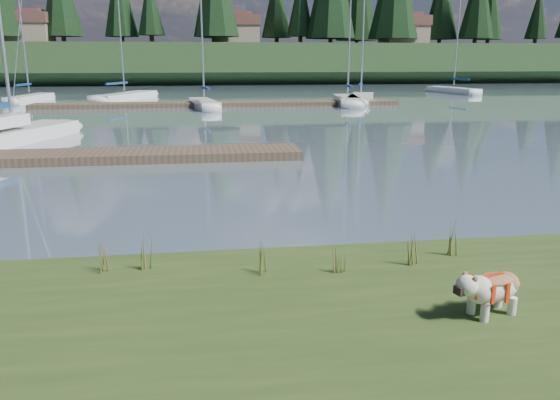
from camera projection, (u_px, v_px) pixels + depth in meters
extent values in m
plane|color=slate|center=(192.00, 107.00, 38.98)|extent=(200.00, 200.00, 0.00)
cube|color=#1C3218|center=(195.00, 64.00, 79.54)|extent=(200.00, 20.00, 5.00)
cylinder|color=silver|center=(485.00, 313.00, 6.43)|extent=(0.11, 0.11, 0.22)
cylinder|color=silver|center=(471.00, 305.00, 6.62)|extent=(0.11, 0.11, 0.22)
cylinder|color=silver|center=(512.00, 306.00, 6.60)|extent=(0.11, 0.11, 0.22)
cylinder|color=silver|center=(498.00, 299.00, 6.80)|extent=(0.11, 0.11, 0.22)
ellipsoid|color=silver|center=(494.00, 288.00, 6.56)|extent=(0.80, 0.55, 0.34)
ellipsoid|color=#A5693D|center=(495.00, 279.00, 6.53)|extent=(0.58, 0.47, 0.12)
ellipsoid|color=silver|center=(467.00, 285.00, 6.36)|extent=(0.32, 0.32, 0.25)
cube|color=black|center=(459.00, 291.00, 6.32)|extent=(0.11, 0.14, 0.10)
cube|color=white|center=(2.00, 140.00, 21.71)|extent=(4.51, 8.27, 0.70)
ellipsoid|color=white|center=(61.00, 127.00, 25.55)|extent=(2.42, 2.69, 0.70)
cube|color=#4C3D2C|center=(64.00, 157.00, 18.28)|extent=(16.00, 2.00, 0.30)
cube|color=#4C3D2C|center=(220.00, 104.00, 39.22)|extent=(26.00, 2.20, 0.30)
cube|color=white|center=(30.00, 100.00, 42.58)|extent=(2.33, 6.07, 0.70)
ellipsoid|color=white|center=(47.00, 97.00, 45.44)|extent=(1.55, 1.81, 0.70)
cylinder|color=silver|center=(22.00, 32.00, 41.30)|extent=(0.12, 0.12, 8.98)
cube|color=navy|center=(23.00, 85.00, 41.50)|extent=(0.60, 2.36, 0.20)
cube|color=white|center=(125.00, 97.00, 45.01)|extent=(4.76, 8.07, 0.70)
ellipsoid|color=white|center=(148.00, 94.00, 48.75)|extent=(2.45, 2.68, 0.70)
cylinder|color=silver|center=(119.00, 10.00, 43.29)|extent=(0.12, 0.12, 12.49)
cube|color=navy|center=(117.00, 83.00, 43.69)|extent=(1.41, 3.01, 0.20)
cube|color=white|center=(204.00, 105.00, 37.56)|extent=(2.17, 5.73, 0.70)
ellipsoid|color=white|center=(198.00, 102.00, 40.14)|extent=(1.45, 1.71, 0.70)
cylinder|color=silver|center=(202.00, 29.00, 36.30)|extent=(0.12, 0.12, 8.81)
cube|color=navy|center=(206.00, 88.00, 36.56)|extent=(0.56, 2.23, 0.20)
cube|color=white|center=(347.00, 101.00, 40.70)|extent=(2.65, 7.18, 0.70)
ellipsoid|color=white|center=(343.00, 98.00, 44.10)|extent=(1.81, 2.13, 0.70)
cylinder|color=silver|center=(350.00, 17.00, 39.19)|extent=(0.12, 0.12, 10.80)
cube|color=navy|center=(349.00, 86.00, 39.48)|extent=(0.62, 2.79, 0.20)
cube|color=white|center=(361.00, 99.00, 42.77)|extent=(3.91, 7.12, 0.70)
ellipsoid|color=white|center=(364.00, 96.00, 46.08)|extent=(2.09, 2.32, 0.70)
cylinder|color=silver|center=(364.00, 19.00, 41.26)|extent=(0.12, 0.12, 10.79)
cube|color=navy|center=(360.00, 85.00, 41.57)|extent=(1.15, 2.68, 0.20)
cube|color=white|center=(453.00, 91.00, 53.42)|extent=(2.87, 6.73, 0.70)
ellipsoid|color=white|center=(433.00, 89.00, 56.39)|extent=(1.78, 2.05, 0.70)
cylinder|color=silver|center=(458.00, 33.00, 52.03)|extent=(0.12, 0.12, 9.78)
cube|color=navy|center=(460.00, 79.00, 52.31)|extent=(0.76, 2.59, 0.20)
cone|color=#475B23|center=(141.00, 250.00, 8.03)|extent=(0.03, 0.03, 0.55)
cone|color=brown|center=(148.00, 255.00, 7.99)|extent=(0.03, 0.03, 0.44)
cone|color=#475B23|center=(145.00, 248.00, 8.06)|extent=(0.03, 0.03, 0.60)
cone|color=brown|center=(151.00, 256.00, 8.04)|extent=(0.03, 0.03, 0.38)
cone|color=#475B23|center=(142.00, 254.00, 7.96)|extent=(0.03, 0.03, 0.49)
cone|color=#475B23|center=(256.00, 257.00, 7.81)|extent=(0.03, 0.03, 0.52)
cone|color=brown|center=(265.00, 261.00, 7.78)|extent=(0.03, 0.03, 0.42)
cone|color=#475B23|center=(260.00, 254.00, 7.84)|extent=(0.03, 0.03, 0.57)
cone|color=brown|center=(266.00, 262.00, 7.82)|extent=(0.03, 0.03, 0.36)
cone|color=#475B23|center=(258.00, 260.00, 7.75)|extent=(0.03, 0.03, 0.47)
cone|color=#475B23|center=(408.00, 248.00, 8.21)|extent=(0.03, 0.03, 0.49)
cone|color=brown|center=(417.00, 252.00, 8.17)|extent=(0.03, 0.03, 0.39)
cone|color=#475B23|center=(411.00, 246.00, 8.24)|extent=(0.03, 0.03, 0.54)
cone|color=brown|center=(417.00, 253.00, 8.22)|extent=(0.03, 0.03, 0.34)
cone|color=#475B23|center=(411.00, 251.00, 8.14)|extent=(0.03, 0.03, 0.44)
cone|color=#475B23|center=(96.00, 252.00, 7.91)|extent=(0.03, 0.03, 0.58)
cone|color=brown|center=(103.00, 257.00, 7.87)|extent=(0.03, 0.03, 0.47)
cone|color=#475B23|center=(100.00, 249.00, 7.94)|extent=(0.03, 0.03, 0.64)
cone|color=brown|center=(106.00, 258.00, 7.92)|extent=(0.03, 0.03, 0.41)
cone|color=#475B23|center=(96.00, 256.00, 7.84)|extent=(0.03, 0.03, 0.52)
cone|color=#475B23|center=(334.00, 258.00, 7.94)|extent=(0.03, 0.03, 0.39)
cone|color=brown|center=(343.00, 262.00, 7.90)|extent=(0.03, 0.03, 0.31)
cone|color=#475B23|center=(338.00, 256.00, 7.97)|extent=(0.03, 0.03, 0.42)
cone|color=brown|center=(344.00, 262.00, 7.95)|extent=(0.03, 0.03, 0.27)
cone|color=#475B23|center=(337.00, 261.00, 7.87)|extent=(0.03, 0.03, 0.35)
cone|color=#475B23|center=(446.00, 236.00, 8.58)|extent=(0.03, 0.03, 0.61)
cone|color=brown|center=(454.00, 241.00, 8.54)|extent=(0.03, 0.03, 0.49)
cone|color=#475B23|center=(448.00, 233.00, 8.61)|extent=(0.03, 0.03, 0.67)
cone|color=brown|center=(454.00, 242.00, 8.59)|extent=(0.03, 0.03, 0.43)
cone|color=#475B23|center=(449.00, 239.00, 8.51)|extent=(0.03, 0.03, 0.55)
cube|color=#33281C|center=(167.00, 271.00, 8.69)|extent=(60.00, 0.50, 0.14)
cylinder|color=#382619|center=(122.00, 39.00, 76.35)|extent=(0.60, 0.60, 1.80)
cylinder|color=#382619|center=(217.00, 38.00, 72.38)|extent=(0.60, 0.60, 1.80)
cylinder|color=#382619|center=(300.00, 40.00, 77.86)|extent=(0.60, 0.60, 1.80)
cone|color=black|center=(301.00, 3.00, 76.61)|extent=(3.96, 3.96, 9.00)
cylinder|color=#382619|center=(393.00, 40.00, 77.72)|extent=(0.60, 0.60, 1.80)
cylinder|color=#382619|center=(475.00, 41.00, 82.51)|extent=(0.60, 0.60, 1.80)
cube|color=gray|center=(27.00, 34.00, 72.67)|extent=(6.00, 5.00, 2.80)
cube|color=brown|center=(26.00, 18.00, 72.14)|extent=(6.30, 5.30, 1.40)
cube|color=brown|center=(25.00, 12.00, 71.93)|extent=(4.20, 3.60, 0.70)
cube|color=gray|center=(237.00, 36.00, 77.46)|extent=(6.00, 5.00, 2.80)
cube|color=brown|center=(237.00, 20.00, 76.93)|extent=(6.30, 5.30, 1.40)
cube|color=brown|center=(236.00, 14.00, 76.72)|extent=(4.20, 3.60, 0.70)
cube|color=gray|center=(404.00, 36.00, 78.83)|extent=(6.00, 5.00, 2.80)
cube|color=brown|center=(404.00, 21.00, 78.30)|extent=(6.30, 5.30, 1.40)
cube|color=brown|center=(405.00, 15.00, 78.09)|extent=(4.20, 3.60, 0.70)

